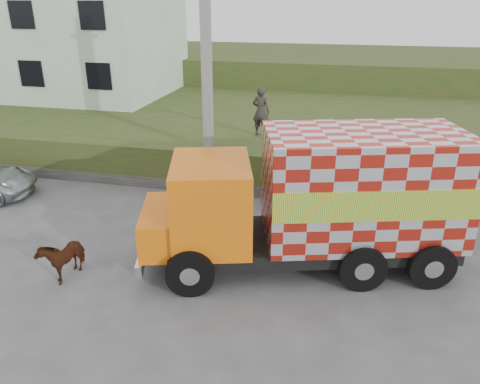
% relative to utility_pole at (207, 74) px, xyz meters
% --- Properties ---
extents(ground, '(120.00, 120.00, 0.00)m').
position_rel_utility_pole_xyz_m(ground, '(1.00, -4.60, -4.08)').
color(ground, '#474749').
rests_on(ground, ground).
extents(embankment, '(40.00, 12.00, 1.50)m').
position_rel_utility_pole_xyz_m(embankment, '(1.00, 5.40, -3.33)').
color(embankment, '#224717').
rests_on(embankment, ground).
extents(embankment_far, '(40.00, 12.00, 3.00)m').
position_rel_utility_pole_xyz_m(embankment_far, '(1.00, 17.40, -2.58)').
color(embankment_far, '#224717').
rests_on(embankment_far, ground).
extents(retaining_strip, '(16.00, 0.50, 0.40)m').
position_rel_utility_pole_xyz_m(retaining_strip, '(-1.00, -0.40, -3.88)').
color(retaining_strip, '#595651').
rests_on(retaining_strip, ground).
extents(building, '(10.00, 8.00, 6.00)m').
position_rel_utility_pole_xyz_m(building, '(-10.00, 8.40, 0.42)').
color(building, silver).
rests_on(building, embankment).
extents(utility_pole, '(1.20, 0.30, 8.00)m').
position_rel_utility_pole_xyz_m(utility_pole, '(0.00, 0.00, 0.00)').
color(utility_pole, gray).
rests_on(utility_pole, ground).
extents(cargo_truck, '(8.29, 4.59, 3.53)m').
position_rel_utility_pole_xyz_m(cargo_truck, '(4.21, -4.48, -2.26)').
color(cargo_truck, black).
rests_on(cargo_truck, ground).
extents(cow, '(0.71, 1.34, 1.08)m').
position_rel_utility_pole_xyz_m(cow, '(-1.85, -6.50, -3.53)').
color(cow, '#35180D').
rests_on(cow, ground).
extents(pedestrian, '(0.76, 0.57, 1.88)m').
position_rel_utility_pole_xyz_m(pedestrian, '(1.49, 1.98, -1.64)').
color(pedestrian, '#2B2926').
rests_on(pedestrian, embankment).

